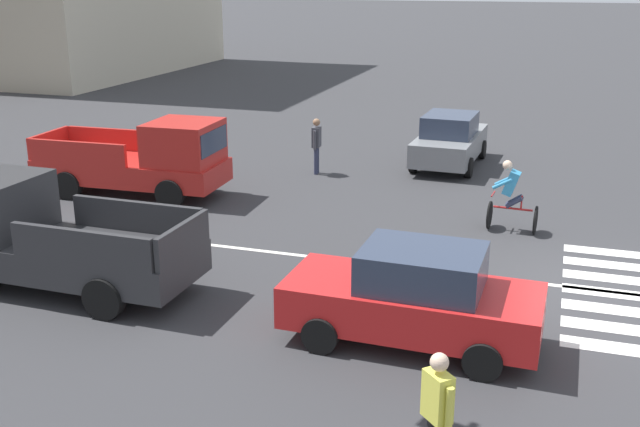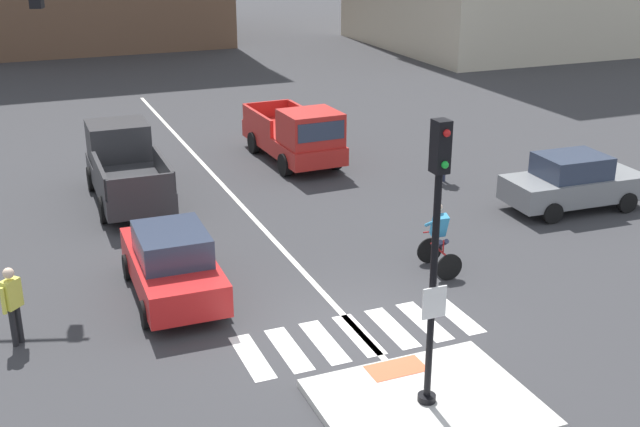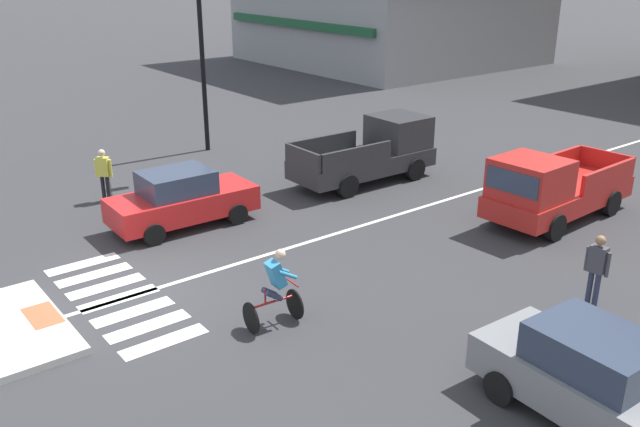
{
  "view_description": "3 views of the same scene",
  "coord_description": "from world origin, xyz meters",
  "views": [
    {
      "loc": [
        -14.13,
        0.89,
        5.78
      ],
      "look_at": [
        -1.42,
        5.01,
        1.49
      ],
      "focal_mm": 42.32,
      "sensor_mm": 36.0,
      "label": 1
    },
    {
      "loc": [
        -6.21,
        -13.33,
        8.08
      ],
      "look_at": [
        0.91,
        3.97,
        1.04
      ],
      "focal_mm": 44.68,
      "sensor_mm": 36.0,
      "label": 2
    },
    {
      "loc": [
        13.41,
        -5.04,
        7.21
      ],
      "look_at": [
        0.89,
        4.72,
        1.14
      ],
      "focal_mm": 37.84,
      "sensor_mm": 36.0,
      "label": 3
    }
  ],
  "objects": [
    {
      "name": "crosswalk_stripe_f",
      "position": [
        1.53,
        -0.32,
        0.0
      ],
      "size": [
        0.44,
        1.8,
        0.01
      ],
      "primitive_type": "cube",
      "color": "silver",
      "rests_on": "ground"
    },
    {
      "name": "crosswalk_stripe_e",
      "position": [
        0.77,
        -0.32,
        0.0
      ],
      "size": [
        0.44,
        1.8,
        0.01
      ],
      "primitive_type": "cube",
      "color": "silver",
      "rests_on": "ground"
    },
    {
      "name": "crosswalk_stripe_b",
      "position": [
        -1.53,
        -0.32,
        0.0
      ],
      "size": [
        0.44,
        1.8,
        0.01
      ],
      "primitive_type": "cube",
      "color": "silver",
      "rests_on": "ground"
    },
    {
      "name": "signal_pole",
      "position": [
        0.0,
        -3.13,
        3.16
      ],
      "size": [
        0.44,
        0.38,
        5.01
      ],
      "color": "black",
      "rests_on": "traffic_island"
    },
    {
      "name": "pedestrian_at_curb_left",
      "position": [
        -6.47,
        1.95,
        0.98
      ],
      "size": [
        0.42,
        0.41,
        1.67
      ],
      "color": "black",
      "rests_on": "ground"
    },
    {
      "name": "pickup_truck_red_eastbound_far",
      "position": [
        3.11,
        11.36,
        0.98
      ],
      "size": [
        2.2,
        5.16,
        2.08
      ],
      "color": "red",
      "rests_on": "ground"
    },
    {
      "name": "traffic_island",
      "position": [
        0.0,
        -3.12,
        0.07
      ],
      "size": [
        3.7,
        2.97,
        0.15
      ],
      "primitive_type": "cube",
      "color": "beige",
      "rests_on": "ground"
    },
    {
      "name": "pedestrian_waiting_far_side",
      "position": [
        6.7,
        7.76,
        0.98
      ],
      "size": [
        0.55,
        0.25,
        1.67
      ],
      "color": "#2D334C",
      "rests_on": "ground"
    },
    {
      "name": "lane_centre_line",
      "position": [
        0.06,
        10.0,
        0.0
      ],
      "size": [
        0.14,
        28.0,
        0.01
      ],
      "primitive_type": "cube",
      "color": "silver",
      "rests_on": "ground"
    },
    {
      "name": "car_grey_cross_right",
      "position": [
        8.92,
        4.13,
        0.81
      ],
      "size": [
        4.17,
        1.98,
        1.64
      ],
      "color": "slate",
      "rests_on": "ground"
    },
    {
      "name": "ground_plane",
      "position": [
        0.0,
        0.0,
        0.0
      ],
      "size": [
        300.0,
        300.0,
        0.0
      ],
      "primitive_type": "plane",
      "color": "#333335"
    },
    {
      "name": "crosswalk_stripe_c",
      "position": [
        -0.77,
        -0.32,
        0.0
      ],
      "size": [
        0.44,
        1.8,
        0.01
      ],
      "primitive_type": "cube",
      "color": "silver",
      "rests_on": "ground"
    },
    {
      "name": "crosswalk_stripe_d",
      "position": [
        0.0,
        -0.32,
        0.0
      ],
      "size": [
        0.44,
        1.8,
        0.01
      ],
      "primitive_type": "cube",
      "color": "silver",
      "rests_on": "ground"
    },
    {
      "name": "crosswalk_stripe_a",
      "position": [
        -2.3,
        -0.32,
        0.0
      ],
      "size": [
        0.44,
        1.8,
        0.01
      ],
      "primitive_type": "cube",
      "color": "silver",
      "rests_on": "ground"
    },
    {
      "name": "tactile_pad_front",
      "position": [
        0.0,
        -1.98,
        0.15
      ],
      "size": [
        1.1,
        0.6,
        0.01
      ],
      "primitive_type": "cube",
      "color": "#DB5B38",
      "rests_on": "traffic_island"
    },
    {
      "name": "crosswalk_stripe_g",
      "position": [
        2.3,
        -0.32,
        0.0
      ],
      "size": [
        0.44,
        1.8,
        0.01
      ],
      "primitive_type": "cube",
      "color": "silver",
      "rests_on": "ground"
    },
    {
      "name": "car_red_westbound_near",
      "position": [
        -3.1,
        2.87,
        0.81
      ],
      "size": [
        1.92,
        4.14,
        1.64
      ],
      "color": "red",
      "rests_on": "ground"
    },
    {
      "name": "pickup_truck_charcoal_westbound_far",
      "position": [
        -2.94,
        10.03,
        0.98
      ],
      "size": [
        2.12,
        5.13,
        2.08
      ],
      "color": "#2D2D30",
      "rests_on": "ground"
    },
    {
      "name": "cyclist",
      "position": [
        3.11,
        1.84,
        0.87
      ],
      "size": [
        0.73,
        1.13,
        1.68
      ],
      "color": "black",
      "rests_on": "ground"
    }
  ]
}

